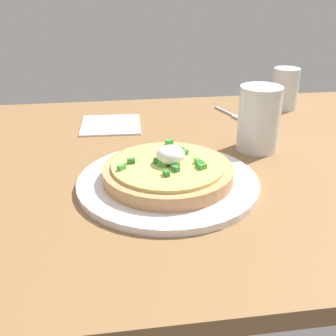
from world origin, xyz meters
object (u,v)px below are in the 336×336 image
object	(u,v)px
pizza	(168,171)
napkin	(111,125)
cup_far	(259,121)
plate	(168,182)
cup_near	(285,91)
fork	(230,114)

from	to	relation	value
pizza	napkin	bearing A→B (deg)	106.09
cup_far	plate	bearing A→B (deg)	-146.71
plate	cup_near	size ratio (longest dim) A/B	2.90
plate	napkin	size ratio (longest dim) A/B	2.25
plate	pizza	xyz separation A→B (cm)	(0.03, 0.01, 2.07)
plate	fork	world-z (taller)	plate
cup_near	fork	bearing A→B (deg)	-167.22
pizza	cup_near	distance (cm)	51.27
pizza	cup_far	size ratio (longest dim) A/B	1.69
cup_near	napkin	bearing A→B (deg)	-170.95
plate	fork	size ratio (longest dim) A/B	2.84
pizza	napkin	xyz separation A→B (cm)	(-8.77, 30.40, -2.45)
pizza	fork	distance (cm)	39.62
pizza	cup_far	bearing A→B (deg)	33.30
plate	napkin	distance (cm)	31.65
pizza	cup_far	xyz separation A→B (cm)	(19.40, 12.74, 3.15)
pizza	cup_near	bearing A→B (deg)	46.85
pizza	napkin	size ratio (longest dim) A/B	1.60
napkin	cup_near	bearing A→B (deg)	9.05
fork	cup_far	bearing A→B (deg)	-21.44
plate	fork	xyz separation A→B (cm)	(20.21, 34.02, -0.33)
cup_near	napkin	world-z (taller)	cup_near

